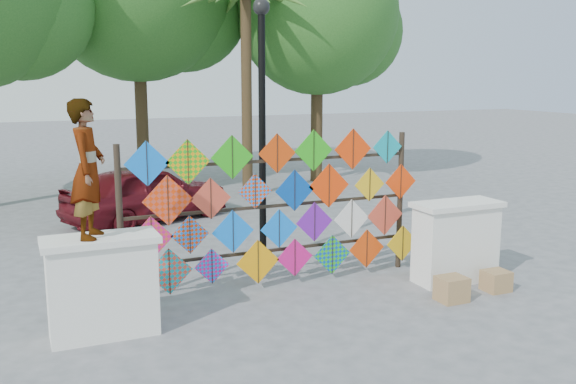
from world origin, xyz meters
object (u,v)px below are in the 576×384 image
(lamppost, at_px, (262,107))
(vendor_woman, at_px, (88,169))
(sedan, at_px, (147,193))
(kite_rack, at_px, (278,209))

(lamppost, bearing_deg, vendor_woman, -144.61)
(sedan, relative_size, lamppost, 0.84)
(kite_rack, height_order, sedan, kite_rack)
(sedan, xyz_separation_m, lamppost, (1.21, -3.99, 2.05))
(kite_rack, relative_size, lamppost, 1.10)
(kite_rack, bearing_deg, vendor_woman, -161.94)
(vendor_woman, xyz_separation_m, lamppost, (3.10, 2.20, 0.57))
(kite_rack, bearing_deg, sedan, 100.42)
(vendor_woman, xyz_separation_m, sedan, (1.89, 6.19, -1.48))
(sedan, height_order, lamppost, lamppost)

